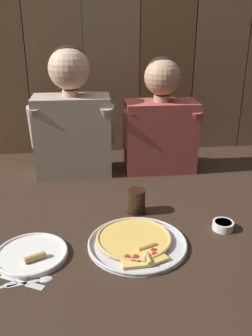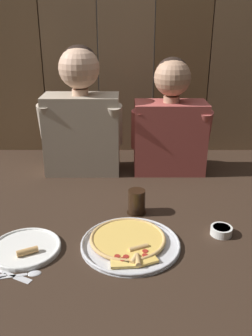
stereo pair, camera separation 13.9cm
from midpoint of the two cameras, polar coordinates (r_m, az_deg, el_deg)
ground_plane at (r=1.49m, az=2.51°, el=-7.93°), size 3.20×3.20×0.00m
pizza_tray at (r=1.33m, az=3.40°, el=-11.58°), size 0.36×0.36×0.03m
dinner_plate at (r=1.33m, az=-12.73°, el=-12.22°), size 0.25×0.25×0.03m
drinking_glass at (r=1.51m, az=4.14°, el=-5.37°), size 0.08×0.08×0.10m
dipping_bowl at (r=1.44m, az=17.23°, el=-9.35°), size 0.08×0.08×0.03m
table_knife at (r=1.23m, az=-14.53°, el=-15.97°), size 0.15×0.08×0.01m
table_spoon at (r=1.23m, az=-12.18°, el=-15.95°), size 0.14×0.05×0.01m
diner_left at (r=1.85m, az=-5.04°, el=8.39°), size 0.41×0.22×0.64m
diner_right at (r=1.87m, az=8.92°, el=7.26°), size 0.40×0.20×0.58m
wooden_backdrop_wall at (r=2.13m, az=1.80°, el=19.13°), size 2.19×0.03×1.26m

